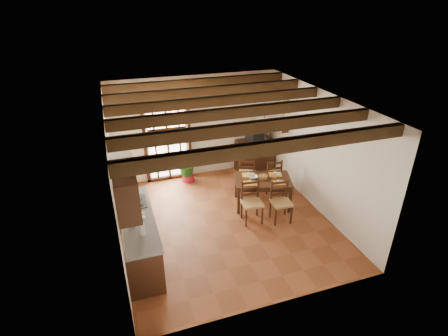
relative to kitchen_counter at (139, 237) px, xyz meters
name	(u,v)px	position (x,y,z in m)	size (l,w,h in m)	color
ground_plane	(225,221)	(1.96, 0.60, -0.47)	(5.00, 5.00, 0.00)	brown
room_shell	(226,148)	(1.96, 0.60, 1.34)	(4.52, 5.02, 2.81)	silver
ceiling_beams	(226,106)	(1.96, 0.60, 2.22)	(4.50, 4.34, 0.20)	black
french_door	(167,139)	(1.16, 3.05, 0.70)	(1.26, 0.11, 2.32)	white
kitchen_counter	(139,237)	(0.00, 0.00, 0.00)	(0.64, 2.25, 1.38)	black
upper_cabinet	(126,194)	(-0.12, -0.70, 1.38)	(0.35, 0.80, 0.70)	black
range_hood	(123,167)	(-0.09, 0.55, 1.26)	(0.38, 0.60, 0.54)	white
counter_items	(135,213)	(0.00, 0.09, 0.49)	(0.50, 1.43, 0.25)	black
dining_table	(263,182)	(3.03, 1.00, 0.15)	(1.49, 1.18, 0.71)	#341D11
chair_near_left	(252,209)	(2.52, 0.45, -0.18)	(0.47, 0.46, 0.95)	#B3864C
chair_near_right	(280,209)	(3.15, 0.26, -0.18)	(0.47, 0.45, 0.94)	#B3864C
chair_far_left	(246,180)	(2.90, 1.73, -0.17)	(0.59, 0.58, 0.98)	#B3864C
chair_far_right	(271,181)	(3.54, 1.54, -0.19)	(0.44, 0.42, 0.92)	#B3864C
table_setting	(263,179)	(3.03, 1.00, 0.23)	(0.95, 0.64, 0.09)	#FFAE28
table_bowl	(253,177)	(2.82, 1.11, 0.26)	(0.22, 0.22, 0.05)	white
sideboard	(255,155)	(3.60, 2.83, -0.01)	(1.08, 0.49, 0.92)	black
crt_tv	(256,134)	(3.60, 2.82, 0.64)	(0.48, 0.44, 0.38)	black
fuse_box	(248,110)	(3.46, 3.08, 1.28)	(0.25, 0.03, 0.32)	white
plant_pot	(188,177)	(1.60, 2.76, -0.36)	(0.37, 0.37, 0.22)	maroon
potted_plant	(187,162)	(1.60, 2.76, 0.10)	(1.71, 1.46, 1.90)	#144C19
wall_shelf	(283,126)	(4.10, 2.20, 1.04)	(0.20, 0.42, 0.20)	black
shelf_vase	(283,121)	(4.10, 2.20, 1.18)	(0.15, 0.15, 0.15)	#B2BFB2
shelf_flowers	(284,113)	(4.10, 2.20, 1.38)	(0.14, 0.14, 0.36)	#FFAE28
framed_picture	(287,105)	(4.18, 2.20, 1.58)	(0.03, 0.32, 0.32)	brown
pendant_lamp	(264,123)	(3.03, 1.10, 1.60)	(0.36, 0.36, 0.84)	black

